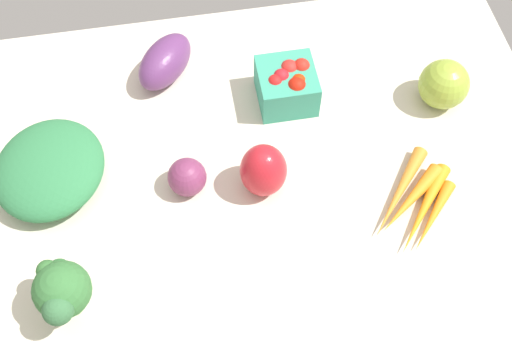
# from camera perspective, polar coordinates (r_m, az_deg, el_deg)

# --- Properties ---
(tablecloth) EXTENTS (1.04, 0.76, 0.02)m
(tablecloth) POSITION_cam_1_polar(r_m,az_deg,el_deg) (1.05, 0.00, -0.84)
(tablecloth) COLOR beige
(tablecloth) RESTS_ON ground
(heirloom_tomato_green) EXTENTS (0.09, 0.09, 0.09)m
(heirloom_tomato_green) POSITION_cam_1_polar(r_m,az_deg,el_deg) (1.15, 16.59, 7.47)
(heirloom_tomato_green) COLOR #94AF38
(heirloom_tomato_green) RESTS_ON tablecloth
(broccoli_head) EXTENTS (0.08, 0.10, 0.11)m
(broccoli_head) POSITION_cam_1_polar(r_m,az_deg,el_deg) (0.93, -17.15, -10.34)
(broccoli_head) COLOR #97C682
(broccoli_head) RESTS_ON tablecloth
(eggplant) EXTENTS (0.14, 0.15, 0.07)m
(eggplant) POSITION_cam_1_polar(r_m,az_deg,el_deg) (1.15, -8.21, 9.70)
(eggplant) COLOR #63336A
(eggplant) RESTS_ON tablecloth
(leafy_greens_clump) EXTENTS (0.23, 0.24, 0.07)m
(leafy_greens_clump) POSITION_cam_1_polar(r_m,az_deg,el_deg) (1.06, -18.15, 0.13)
(leafy_greens_clump) COLOR #307A47
(leafy_greens_clump) RESTS_ON tablecloth
(berry_basket) EXTENTS (0.10, 0.10, 0.08)m
(berry_basket) POSITION_cam_1_polar(r_m,az_deg,el_deg) (1.10, 2.85, 7.76)
(berry_basket) COLOR teal
(berry_basket) RESTS_ON tablecloth
(carrot_bunch) EXTENTS (0.16, 0.19, 0.03)m
(carrot_bunch) POSITION_cam_1_polar(r_m,az_deg,el_deg) (1.04, 14.12, -2.83)
(carrot_bunch) COLOR orange
(carrot_bunch) RESTS_ON tablecloth
(red_onion_center) EXTENTS (0.06, 0.06, 0.06)m
(red_onion_center) POSITION_cam_1_polar(r_m,az_deg,el_deg) (1.01, -6.25, -0.48)
(red_onion_center) COLOR #7A3158
(red_onion_center) RESTS_ON tablecloth
(bell_pepper_red) EXTENTS (0.11, 0.11, 0.10)m
(bell_pepper_red) POSITION_cam_1_polar(r_m,az_deg,el_deg) (0.99, 0.67, 0.01)
(bell_pepper_red) COLOR red
(bell_pepper_red) RESTS_ON tablecloth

